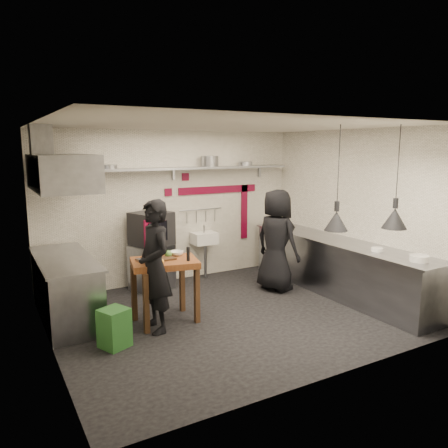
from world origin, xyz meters
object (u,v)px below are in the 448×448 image
oven_stand (152,267)px  green_bin (114,328)px  prep_table (165,291)px  chef_left (155,266)px  chef_right (277,240)px  combi_oven (151,229)px

oven_stand → green_bin: oven_stand is taller
green_bin → prep_table: (0.87, 0.46, 0.21)m
oven_stand → prep_table: prep_table is taller
chef_left → chef_right: 2.56m
oven_stand → combi_oven: size_ratio=1.29×
green_bin → chef_right: size_ratio=0.28×
green_bin → chef_left: size_ratio=0.28×
combi_oven → chef_left: size_ratio=0.34×
green_bin → chef_left: bearing=19.9°
oven_stand → prep_table: size_ratio=0.87×
combi_oven → green_bin: bearing=-142.1°
combi_oven → chef_left: chef_left is taller
chef_left → prep_table: bearing=129.2°
chef_left → combi_oven: bearing=156.4°
chef_left → green_bin: bearing=-74.6°
chef_right → combi_oven: bearing=45.0°
combi_oven → chef_right: size_ratio=0.35×
prep_table → chef_left: bearing=-123.8°
green_bin → oven_stand: bearing=58.0°
green_bin → prep_table: bearing=27.5°
oven_stand → combi_oven: bearing=26.0°
prep_table → chef_right: 2.32m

